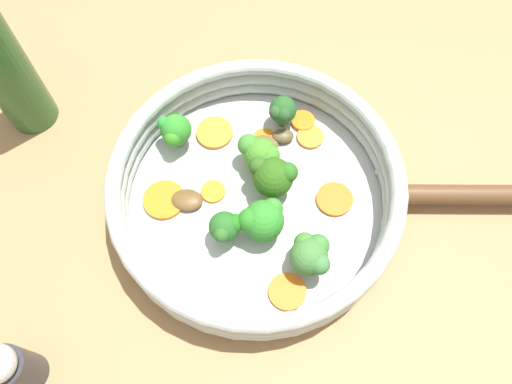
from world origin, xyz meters
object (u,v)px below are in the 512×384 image
Objects in this scene: carrot_slice_1 at (287,292)px; broccoli_floret_2 at (262,220)px; broccoli_floret_3 at (311,254)px; carrot_slice_6 at (268,140)px; salt_shaker at (10,368)px; broccoli_floret_4 at (282,111)px; broccoli_floret_5 at (258,154)px; broccoli_floret_6 at (275,176)px; skillet at (256,200)px; broccoli_floret_1 at (226,227)px; carrot_slice_4 at (310,137)px; carrot_slice_5 at (334,199)px; carrot_slice_0 at (164,200)px; carrot_slice_3 at (215,133)px; mushroom_piece_0 at (266,145)px; carrot_slice_2 at (213,192)px; mushroom_piece_2 at (283,136)px; broccoli_floret_0 at (175,131)px; carrot_slice_7 at (303,121)px; mushroom_piece_1 at (187,200)px.

broccoli_floret_2 is at bearing -61.29° from carrot_slice_1.
broccoli_floret_2 is 1.06× the size of broccoli_floret_3.
salt_shaker is (0.20, 0.29, 0.03)m from carrot_slice_6.
broccoli_floret_4 is 0.90× the size of broccoli_floret_5.
salt_shaker is (0.26, 0.15, 0.00)m from broccoli_floret_3.
broccoli_floret_3 is at bearing 120.07° from broccoli_floret_6.
carrot_slice_6 is at bearing -93.07° from skillet.
carrot_slice_4 is at bearing -119.53° from broccoli_floret_1.
carrot_slice_5 is at bearing -174.07° from skillet.
carrot_slice_1 is at bearing 150.30° from carrot_slice_0.
mushroom_piece_0 is (-0.06, 0.01, 0.00)m from carrot_slice_3.
carrot_slice_2 is 1.09× the size of mushroom_piece_2.
carrot_slice_6 is 0.11m from broccoli_floret_0.
salt_shaker reaches higher than carrot_slice_2.
carrot_slice_3 is at bearing -57.92° from broccoli_floret_2.
salt_shaker reaches higher than broccoli_floret_4.
carrot_slice_7 is (-0.15, -0.13, 0.00)m from carrot_slice_0.
mushroom_piece_2 is (0.03, -0.19, 0.00)m from carrot_slice_1.
carrot_slice_5 is 0.94× the size of broccoli_floret_1.
carrot_slice_2 is 0.59× the size of broccoli_floret_0.
carrot_slice_0 is 0.17m from carrot_slice_1.
broccoli_floret_5 is at bearing 78.20° from carrot_slice_6.
mushroom_piece_1 is 1.40× the size of mushroom_piece_2.
mushroom_piece_0 is at bearing 21.15° from carrot_slice_4.
carrot_slice_7 is (0.00, -0.21, 0.00)m from carrot_slice_1.
broccoli_floret_1 reaches higher than carrot_slice_2.
broccoli_floret_2 is at bearing -29.75° from broccoli_floret_3.
salt_shaker reaches higher than broccoli_floret_5.
mushroom_piece_2 is at bearing -94.59° from broccoli_floret_2.
carrot_slice_1 is 0.12m from carrot_slice_5.
carrot_slice_5 is at bearing 113.69° from carrot_slice_4.
carrot_slice_7 is 0.80× the size of mushroom_piece_1.
carrot_slice_6 is 0.02m from mushroom_piece_2.
broccoli_floret_1 is (-0.04, 0.13, 0.02)m from carrot_slice_3.
broccoli_floret_1 is at bearing 77.06° from mushroom_piece_0.
broccoli_floret_2 is 1.44× the size of mushroom_piece_1.
broccoli_floret_5 reaches higher than carrot_slice_0.
mushroom_piece_0 is (0.05, 0.02, 0.00)m from carrot_slice_4.
broccoli_floret_3 is at bearing 106.38° from mushroom_piece_2.
mushroom_piece_0 is at bearing -34.44° from carrot_slice_5.
carrot_slice_4 is 0.05m from broccoli_floret_4.
mushroom_piece_0 reaches higher than carrot_slice_4.
carrot_slice_1 is 0.15m from mushroom_piece_1.
mushroom_piece_2 is at bearing -134.70° from mushroom_piece_1.
broccoli_floret_3 is at bearing 73.79° from carrot_slice_5.
broccoli_floret_3 is (-0.17, 0.13, 0.00)m from broccoli_floret_0.
broccoli_floret_4 is at bearing -77.25° from mushroom_piece_2.
mushroom_piece_1 is at bearing 16.55° from broccoli_floret_6.
carrot_slice_1 is at bearing 98.45° from broccoli_floret_4.
carrot_slice_1 is 0.82× the size of broccoli_floret_3.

